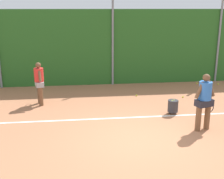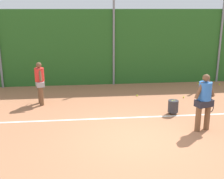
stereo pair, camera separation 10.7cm
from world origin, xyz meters
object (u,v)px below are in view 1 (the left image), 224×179
at_px(ball_hopper, 173,106).
at_px(tennis_ball_1, 183,97).
at_px(player_midcourt, 39,81).
at_px(tennis_ball_3, 197,83).
at_px(player_foreground_near, 205,99).
at_px(tennis_ball_5, 218,84).
at_px(tennis_ball_4, 136,95).

relative_size(ball_hopper, tennis_ball_1, 7.78).
height_order(player_midcourt, tennis_ball_3, player_midcourt).
relative_size(player_foreground_near, ball_hopper, 3.41).
xyz_separation_m(player_foreground_near, tennis_ball_5, (3.00, 5.05, -0.95)).
xyz_separation_m(player_foreground_near, player_midcourt, (-5.20, 3.05, -0.06)).
xyz_separation_m(player_midcourt, tennis_ball_5, (8.19, 2.00, -0.88)).
height_order(player_foreground_near, tennis_ball_4, player_foreground_near).
bearing_deg(tennis_ball_5, player_midcourt, -166.28).
distance_m(player_foreground_near, tennis_ball_5, 5.95).
bearing_deg(tennis_ball_4, tennis_ball_5, 17.98).
distance_m(tennis_ball_3, tennis_ball_5, 1.00).
height_order(tennis_ball_3, tennis_ball_4, same).
distance_m(ball_hopper, tennis_ball_5, 5.01).
bearing_deg(tennis_ball_5, tennis_ball_1, -142.95).
distance_m(player_midcourt, tennis_ball_1, 5.83).
xyz_separation_m(tennis_ball_1, tennis_ball_5, (2.43, 1.83, 0.00)).
height_order(player_foreground_near, tennis_ball_1, player_foreground_near).
xyz_separation_m(player_foreground_near, tennis_ball_1, (0.57, 3.22, -0.95)).
bearing_deg(tennis_ball_4, player_midcourt, -171.17).
bearing_deg(player_midcourt, tennis_ball_5, -91.98).
bearing_deg(player_foreground_near, tennis_ball_1, 62.88).
bearing_deg(tennis_ball_3, tennis_ball_4, -153.72).
bearing_deg(tennis_ball_1, player_foreground_near, -99.99).
relative_size(ball_hopper, tennis_ball_3, 7.78).
relative_size(player_midcourt, tennis_ball_3, 24.85).
relative_size(tennis_ball_1, tennis_ball_3, 1.00).
distance_m(player_foreground_near, ball_hopper, 1.66).
height_order(ball_hopper, tennis_ball_3, ball_hopper).
xyz_separation_m(player_midcourt, ball_hopper, (4.74, -1.61, -0.63)).
relative_size(ball_hopper, tennis_ball_4, 7.78).
bearing_deg(player_foreground_near, tennis_ball_5, 42.20).
distance_m(tennis_ball_1, tennis_ball_4, 1.92).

